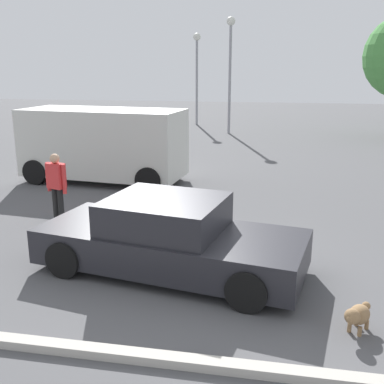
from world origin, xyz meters
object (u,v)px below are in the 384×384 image
object	(u,v)px
pedestrian	(56,182)
light_post_far	(230,55)
dog	(358,315)
van_white	(103,143)
light_post_near	(197,62)
sedan_foreground	(169,238)

from	to	relation	value
pedestrian	light_post_far	distance (m)	15.78
dog	light_post_far	size ratio (longest dim) A/B	0.09
van_white	light_post_far	world-z (taller)	light_post_far
dog	light_post_near	world-z (taller)	light_post_near
sedan_foreground	light_post_far	world-z (taller)	light_post_far
light_post_far	light_post_near	bearing A→B (deg)	124.00
dog	light_post_near	size ratio (longest dim) A/B	0.10
sedan_foreground	dog	distance (m)	3.29
sedan_foreground	dog	size ratio (longest dim) A/B	8.75
sedan_foreground	dog	world-z (taller)	sedan_foreground
light_post_near	light_post_far	world-z (taller)	light_post_far
dog	light_post_far	world-z (taller)	light_post_far
van_white	light_post_near	size ratio (longest dim) A/B	0.94
light_post_near	dog	bearing A→B (deg)	-74.63
sedan_foreground	pedestrian	world-z (taller)	pedestrian
dog	pedestrian	xyz separation A→B (m)	(-6.06, 3.57, 0.69)
pedestrian	light_post_far	size ratio (longest dim) A/B	0.27
sedan_foreground	van_white	world-z (taller)	van_white
dog	van_white	size ratio (longest dim) A/B	0.11
pedestrian	light_post_near	size ratio (longest dim) A/B	0.30
sedan_foreground	van_white	size ratio (longest dim) A/B	0.96
van_white	pedestrian	world-z (taller)	van_white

